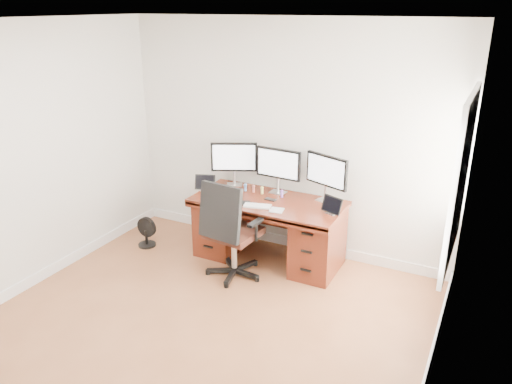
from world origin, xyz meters
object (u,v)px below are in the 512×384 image
at_px(keyboard, 257,206).
at_px(office_chair, 231,246).
at_px(floor_fan, 146,232).
at_px(monitor_center, 278,165).
at_px(desk, 269,227).

bearing_deg(keyboard, office_chair, -133.38).
xyz_separation_m(office_chair, keyboard, (0.17, 0.30, 0.39)).
xyz_separation_m(floor_fan, monitor_center, (1.49, 0.62, 0.91)).
relative_size(office_chair, monitor_center, 2.03).
distance_m(desk, floor_fan, 1.55).
relative_size(office_chair, keyboard, 3.77).
bearing_deg(floor_fan, monitor_center, 23.74).
distance_m(desk, office_chair, 0.58).
xyz_separation_m(monitor_center, keyboard, (-0.02, -0.49, -0.33)).
height_order(desk, office_chair, office_chair).
bearing_deg(monitor_center, desk, -86.33).
xyz_separation_m(desk, monitor_center, (-0.00, 0.24, 0.68)).
bearing_deg(keyboard, desk, 70.57).
relative_size(office_chair, floor_fan, 3.00).
bearing_deg(office_chair, monitor_center, 82.90).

